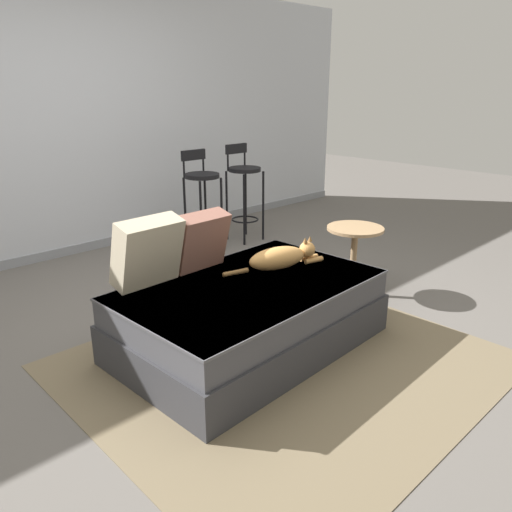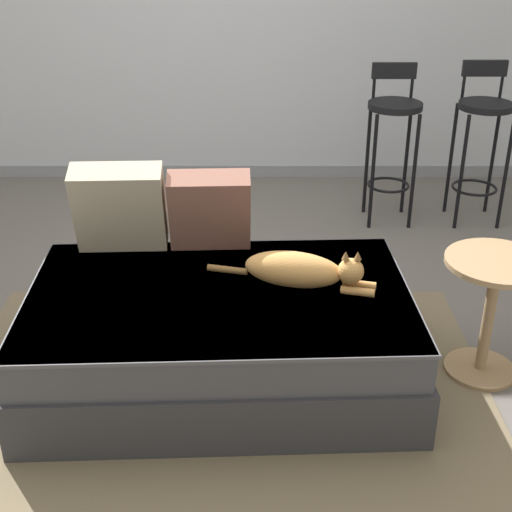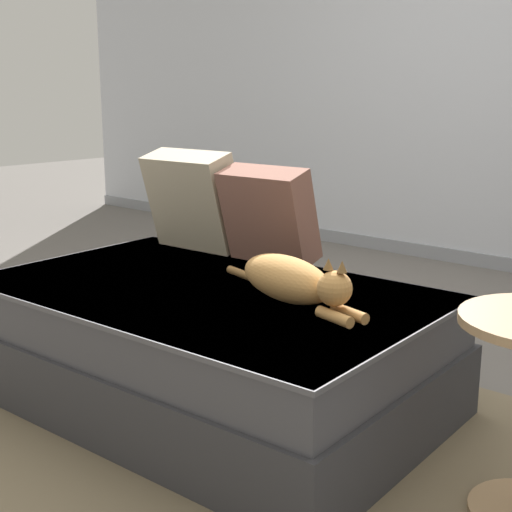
# 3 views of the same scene
# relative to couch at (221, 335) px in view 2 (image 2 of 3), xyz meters

# --- Properties ---
(ground_plane) EXTENTS (16.00, 16.00, 0.00)m
(ground_plane) POSITION_rel_couch_xyz_m (0.00, 0.40, -0.22)
(ground_plane) COLOR #66605B
(ground_plane) RESTS_ON ground
(wall_baseboard_trim) EXTENTS (8.00, 0.02, 0.09)m
(wall_baseboard_trim) POSITION_rel_couch_xyz_m (0.00, 2.60, -0.18)
(wall_baseboard_trim) COLOR gray
(wall_baseboard_trim) RESTS_ON ground
(area_rug) EXTENTS (2.34, 2.14, 0.01)m
(area_rug) POSITION_rel_couch_xyz_m (0.00, -0.30, -0.22)
(area_rug) COLOR #75664C
(area_rug) RESTS_ON ground
(couch) EXTENTS (1.68, 1.10, 0.44)m
(couch) POSITION_rel_couch_xyz_m (0.00, 0.00, 0.00)
(couch) COLOR #353539
(couch) RESTS_ON ground
(throw_pillow_corner) EXTENTS (0.42, 0.27, 0.43)m
(throw_pillow_corner) POSITION_rel_couch_xyz_m (-0.47, 0.40, 0.43)
(throw_pillow_corner) COLOR beige
(throw_pillow_corner) RESTS_ON couch
(throw_pillow_middle) EXTENTS (0.38, 0.25, 0.40)m
(throw_pillow_middle) POSITION_rel_couch_xyz_m (-0.06, 0.42, 0.41)
(throw_pillow_middle) COLOR #936051
(throw_pillow_middle) RESTS_ON couch
(cat) EXTENTS (0.73, 0.27, 0.19)m
(cat) POSITION_rel_couch_xyz_m (0.34, 0.06, 0.29)
(cat) COLOR tan
(cat) RESTS_ON couch
(bar_stool_near_window) EXTENTS (0.34, 0.34, 1.01)m
(bar_stool_near_window) POSITION_rel_couch_xyz_m (1.02, 1.78, 0.41)
(bar_stool_near_window) COLOR black
(bar_stool_near_window) RESTS_ON ground
(bar_stool_by_doorway) EXTENTS (0.34, 0.34, 1.02)m
(bar_stool_by_doorway) POSITION_rel_couch_xyz_m (1.59, 1.78, 0.40)
(bar_stool_by_doorway) COLOR black
(bar_stool_by_doorway) RESTS_ON ground
(side_table) EXTENTS (0.44, 0.44, 0.56)m
(side_table) POSITION_rel_couch_xyz_m (1.17, 0.05, 0.14)
(side_table) COLOR tan
(side_table) RESTS_ON ground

